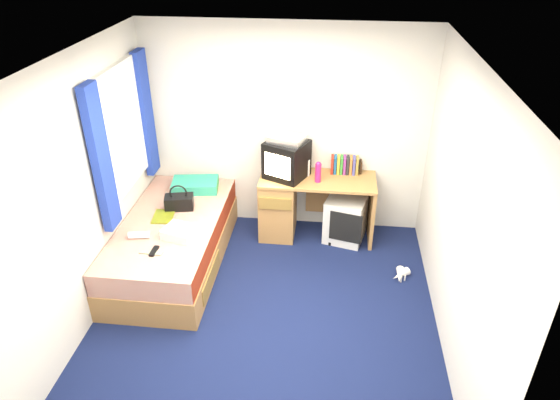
# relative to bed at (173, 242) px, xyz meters

# --- Properties ---
(ground) EXTENTS (3.40, 3.40, 0.00)m
(ground) POSITION_rel_bed_xyz_m (1.10, -0.70, -0.27)
(ground) COLOR #0C1438
(ground) RESTS_ON ground
(room_shell) EXTENTS (3.40, 3.40, 3.40)m
(room_shell) POSITION_rel_bed_xyz_m (1.10, -0.70, 1.18)
(room_shell) COLOR white
(room_shell) RESTS_ON ground
(bed) EXTENTS (1.01, 2.00, 0.54)m
(bed) POSITION_rel_bed_xyz_m (0.00, 0.00, 0.00)
(bed) COLOR #B08049
(bed) RESTS_ON ground
(pillow) EXTENTS (0.56, 0.40, 0.11)m
(pillow) POSITION_rel_bed_xyz_m (0.08, 0.69, 0.33)
(pillow) COLOR teal
(pillow) RESTS_ON bed
(desk) EXTENTS (1.30, 0.55, 0.75)m
(desk) POSITION_rel_bed_xyz_m (1.22, 0.74, 0.14)
(desk) COLOR #B08049
(desk) RESTS_ON ground
(storage_cube) EXTENTS (0.52, 0.52, 0.53)m
(storage_cube) POSITION_rel_bed_xyz_m (1.83, 0.69, -0.00)
(storage_cube) COLOR silver
(storage_cube) RESTS_ON ground
(crt_tv) EXTENTS (0.54, 0.53, 0.42)m
(crt_tv) POSITION_rel_bed_xyz_m (1.14, 0.74, 0.69)
(crt_tv) COLOR black
(crt_tv) RESTS_ON desk
(vcr) EXTENTS (0.44, 0.37, 0.07)m
(vcr) POSITION_rel_bed_xyz_m (1.14, 0.74, 0.94)
(vcr) COLOR silver
(vcr) RESTS_ON crt_tv
(book_row) EXTENTS (0.31, 0.13, 0.20)m
(book_row) POSITION_rel_bed_xyz_m (1.79, 0.90, 0.58)
(book_row) COLOR maroon
(book_row) RESTS_ON desk
(picture_frame) EXTENTS (0.02, 0.12, 0.14)m
(picture_frame) POSITION_rel_bed_xyz_m (1.97, 0.94, 0.55)
(picture_frame) COLOR black
(picture_frame) RESTS_ON desk
(pink_water_bottle) EXTENTS (0.07, 0.07, 0.21)m
(pink_water_bottle) POSITION_rel_bed_xyz_m (1.50, 0.65, 0.59)
(pink_water_bottle) COLOR #E52068
(pink_water_bottle) RESTS_ON desk
(aerosol_can) EXTENTS (0.06, 0.06, 0.19)m
(aerosol_can) POSITION_rel_bed_xyz_m (1.37, 0.78, 0.58)
(aerosol_can) COLOR silver
(aerosol_can) RESTS_ON desk
(handbag) EXTENTS (0.33, 0.23, 0.28)m
(handbag) POSITION_rel_bed_xyz_m (0.03, 0.25, 0.36)
(handbag) COLOR black
(handbag) RESTS_ON bed
(towel) EXTENTS (0.36, 0.32, 0.10)m
(towel) POSITION_rel_bed_xyz_m (0.19, -0.28, 0.32)
(towel) COLOR silver
(towel) RESTS_ON bed
(magazine) EXTENTS (0.24, 0.30, 0.01)m
(magazine) POSITION_rel_bed_xyz_m (-0.10, 0.06, 0.28)
(magazine) COLOR #BCCF17
(magazine) RESTS_ON bed
(water_bottle) EXTENTS (0.21, 0.10, 0.07)m
(water_bottle) POSITION_rel_bed_xyz_m (-0.21, -0.35, 0.31)
(water_bottle) COLOR white
(water_bottle) RESTS_ON bed
(colour_swatch_fan) EXTENTS (0.22, 0.07, 0.01)m
(colour_swatch_fan) POSITION_rel_bed_xyz_m (-0.01, -0.58, 0.28)
(colour_swatch_fan) COLOR gold
(colour_swatch_fan) RESTS_ON bed
(remote_control) EXTENTS (0.05, 0.16, 0.02)m
(remote_control) POSITION_rel_bed_xyz_m (0.01, -0.56, 0.28)
(remote_control) COLOR black
(remote_control) RESTS_ON bed
(window_assembly) EXTENTS (0.11, 1.42, 1.40)m
(window_assembly) POSITION_rel_bed_xyz_m (-0.45, 0.20, 1.15)
(window_assembly) COLOR silver
(window_assembly) RESTS_ON room_shell
(white_heels) EXTENTS (0.22, 0.23, 0.09)m
(white_heels) POSITION_rel_bed_xyz_m (2.42, -0.00, -0.23)
(white_heels) COLOR white
(white_heels) RESTS_ON ground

